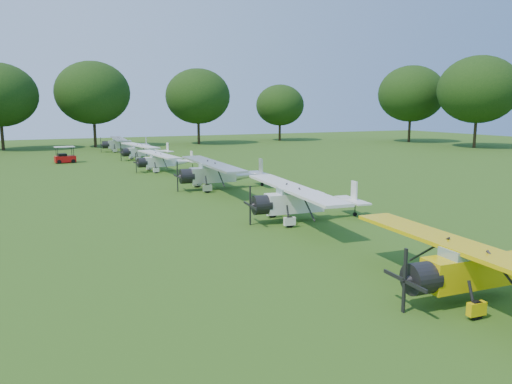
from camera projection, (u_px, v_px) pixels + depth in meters
ground at (279, 224)px, 26.42m from camera, size 160.00×160.00×0.00m
tree_belt at (338, 70)px, 26.68m from camera, size 137.36×130.27×14.52m
aircraft_2 at (480, 264)px, 15.87m from camera, size 6.36×10.13×1.99m
aircraft_3 at (303, 199)px, 26.89m from camera, size 6.60×10.51×2.06m
aircraft_4 at (219, 172)px, 37.32m from camera, size 7.05×11.22×2.21m
aircraft_5 at (164, 160)px, 47.70m from camera, size 5.94×9.47×1.86m
aircraft_6 at (144, 150)px, 58.07m from camera, size 6.11×9.70×1.90m
aircraft_7 at (123, 143)px, 68.26m from camera, size 6.47×10.32×2.03m
golf_cart at (65, 157)px, 54.66m from camera, size 2.25×1.52×1.81m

